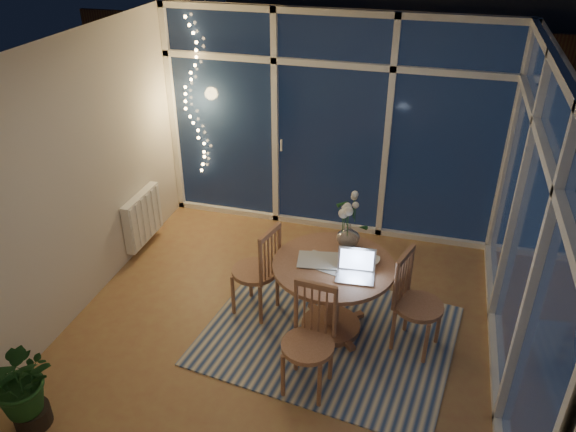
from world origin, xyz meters
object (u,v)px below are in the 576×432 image
object	(u,v)px
chair_left	(255,269)
dining_table	(332,297)
chair_right	(419,304)
potted_plant	(24,388)
laptop	(356,266)
chair_front	(308,343)
flower_vase	(348,236)

from	to	relation	value
chair_left	dining_table	bearing A→B (deg)	98.45
chair_right	potted_plant	world-z (taller)	chair_right
laptop	potted_plant	world-z (taller)	laptop
chair_left	laptop	xyz separation A→B (m)	(0.99, -0.23, 0.37)
chair_right	chair_front	xyz separation A→B (m)	(-0.82, -0.75, 0.00)
chair_right	potted_plant	size ratio (longest dim) A/B	1.29
chair_left	chair_right	size ratio (longest dim) A/B	1.02
chair_left	chair_front	world-z (taller)	chair_left
dining_table	laptop	size ratio (longest dim) A/B	3.35
dining_table	chair_right	bearing A→B (deg)	-2.31
chair_front	chair_right	bearing A→B (deg)	47.30
flower_vase	chair_front	bearing A→B (deg)	-95.31
dining_table	flower_vase	bearing A→B (deg)	79.50
chair_right	flower_vase	bearing A→B (deg)	80.36
chair_left	potted_plant	size ratio (longest dim) A/B	1.31
laptop	dining_table	bearing A→B (deg)	139.49
laptop	flower_vase	xyz separation A→B (m)	(-0.15, 0.50, -0.01)
chair_front	laptop	bearing A→B (deg)	72.55
flower_vase	chair_right	bearing A→B (deg)	-27.39
chair_front	flower_vase	size ratio (longest dim) A/B	4.67
chair_left	flower_vase	xyz separation A→B (m)	(0.84, 0.27, 0.36)
laptop	chair_left	bearing A→B (deg)	162.04
chair_front	potted_plant	distance (m)	2.18
chair_left	flower_vase	bearing A→B (deg)	121.54
dining_table	laptop	xyz separation A→B (m)	(0.22, -0.16, 0.49)
chair_right	potted_plant	distance (m)	3.26
chair_right	laptop	size ratio (longest dim) A/B	2.98
flower_vase	laptop	bearing A→B (deg)	-72.77
chair_left	laptop	size ratio (longest dim) A/B	3.04
chair_front	flower_vase	bearing A→B (deg)	89.68
chair_front	laptop	size ratio (longest dim) A/B	2.99
chair_left	potted_plant	xyz separation A→B (m)	(-1.23, -1.79, -0.12)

